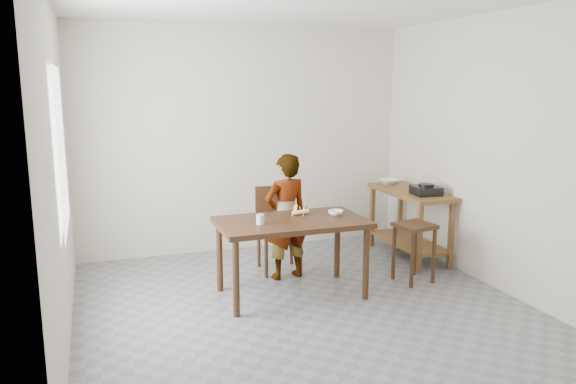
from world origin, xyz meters
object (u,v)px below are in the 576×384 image
object	(u,v)px
prep_counter	(409,224)
stool	(414,253)
dining_table	(291,258)
child	(286,217)
dining_chair	(279,230)

from	to	relation	value
prep_counter	stool	bearing A→B (deg)	-117.97
dining_table	child	bearing A→B (deg)	76.76
dining_chair	stool	bearing A→B (deg)	-28.05
dining_chair	prep_counter	bearing A→B (deg)	4.00
prep_counter	dining_chair	size ratio (longest dim) A/B	1.32
prep_counter	stool	distance (m)	0.86
stool	prep_counter	bearing A→B (deg)	62.03
dining_table	child	distance (m)	0.58
dining_table	prep_counter	world-z (taller)	prep_counter
child	stool	bearing A→B (deg)	145.84
prep_counter	dining_chair	bearing A→B (deg)	179.27
child	dining_chair	distance (m)	0.31
prep_counter	child	bearing A→B (deg)	-172.51
child	dining_chair	xyz separation A→B (m)	(0.00, 0.23, -0.20)
prep_counter	stool	xyz separation A→B (m)	(-0.40, -0.75, -0.09)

